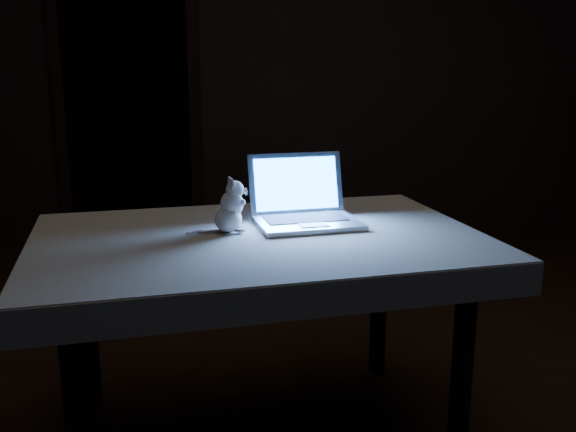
{
  "coord_description": "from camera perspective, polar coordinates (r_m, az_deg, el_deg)",
  "views": [
    {
      "loc": [
        -0.24,
        -2.34,
        1.31
      ],
      "look_at": [
        -0.1,
        -0.3,
        0.82
      ],
      "focal_mm": 40.0,
      "sensor_mm": 36.0,
      "label": 1
    }
  ],
  "objects": [
    {
      "name": "table",
      "position": [
        2.28,
        -2.52,
        -10.87
      ],
      "size": [
        1.52,
        1.13,
        0.74
      ],
      "primitive_type": null,
      "rotation": [
        0.0,
        0.0,
        0.19
      ],
      "color": "black",
      "rests_on": "floor"
    },
    {
      "name": "plush_mouse",
      "position": [
        2.17,
        -5.36,
        0.96
      ],
      "size": [
        0.15,
        0.15,
        0.19
      ],
      "primitive_type": null,
      "rotation": [
        0.0,
        0.0,
        0.15
      ],
      "color": "white",
      "rests_on": "tablecloth"
    },
    {
      "name": "doorway",
      "position": [
        4.92,
        -14.08,
        10.31
      ],
      "size": [
        1.06,
        0.36,
        2.13
      ],
      "primitive_type": null,
      "color": "black",
      "rests_on": "back_wall"
    },
    {
      "name": "back_wall",
      "position": [
        4.85,
        -0.98,
        13.44
      ],
      "size": [
        4.5,
        0.04,
        2.6
      ],
      "primitive_type": "cube",
      "color": "black",
      "rests_on": "ground"
    },
    {
      "name": "floor",
      "position": [
        2.69,
        1.84,
        -15.57
      ],
      "size": [
        5.0,
        5.0,
        0.0
      ],
      "primitive_type": "plane",
      "color": "black",
      "rests_on": "ground"
    },
    {
      "name": "tablecloth",
      "position": [
        2.21,
        -3.17,
        -2.64
      ],
      "size": [
        1.5,
        1.02,
        0.1
      ],
      "primitive_type": null,
      "rotation": [
        0.0,
        0.0,
        -0.02
      ],
      "color": "beige",
      "rests_on": "table"
    },
    {
      "name": "laptop",
      "position": [
        2.24,
        1.81,
        2.14
      ],
      "size": [
        0.41,
        0.38,
        0.24
      ],
      "primitive_type": null,
      "rotation": [
        0.0,
        0.0,
        0.2
      ],
      "color": "#B3B3B8",
      "rests_on": "tablecloth"
    }
  ]
}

